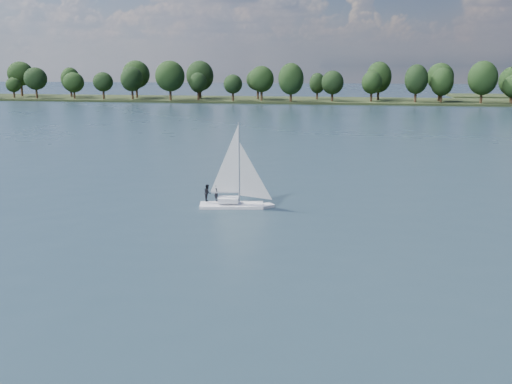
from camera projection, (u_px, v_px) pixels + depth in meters
ground at (308, 134)px, 115.86m from camera, size 700.00×700.00×0.00m
far_shore at (334, 101)px, 223.45m from camera, size 660.00×40.00×1.50m
sailboat at (232, 183)px, 55.65m from camera, size 6.90×3.05×8.78m
treeline at (303, 81)px, 220.71m from camera, size 562.39×74.29×17.87m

